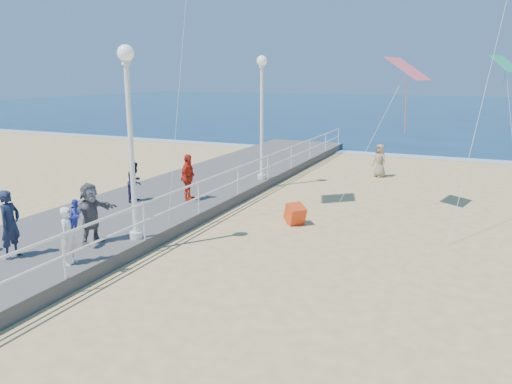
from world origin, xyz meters
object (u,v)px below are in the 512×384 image
at_px(lamp_post_far, 262,105).
at_px(box_kite, 295,216).
at_px(woman_holding_toddler, 69,236).
at_px(beach_walker_c, 380,161).
at_px(spectator_0, 10,224).
at_px(lamp_post_mid, 130,124).
at_px(spectator_7, 135,182).
at_px(spectator_3, 188,177).
at_px(toddler_held, 77,215).
at_px(spectator_5, 90,213).

bearing_deg(lamp_post_far, box_kite, -55.09).
distance_m(woman_holding_toddler, beach_walker_c, 16.46).
distance_m(spectator_0, box_kite, 8.64).
xyz_separation_m(lamp_post_mid, woman_holding_toddler, (-0.25, -2.25, -2.54)).
xyz_separation_m(woman_holding_toddler, spectator_7, (-2.40, 5.73, 0.01)).
relative_size(spectator_3, beach_walker_c, 1.06).
bearing_deg(lamp_post_mid, spectator_7, 127.28).
relative_size(woman_holding_toddler, toddler_held, 1.87).
relative_size(lamp_post_far, beach_walker_c, 3.27).
bearing_deg(woman_holding_toddler, spectator_0, 90.06).
bearing_deg(spectator_5, lamp_post_mid, -38.50).
xyz_separation_m(spectator_5, spectator_7, (-1.79, 4.30, -0.12)).
bearing_deg(spectator_0, box_kite, -48.79).
bearing_deg(lamp_post_far, toddler_held, -90.51).
bearing_deg(lamp_post_far, spectator_5, -95.02).
relative_size(lamp_post_mid, spectator_7, 3.63).
xyz_separation_m(woman_holding_toddler, spectator_3, (-0.71, 6.64, 0.14)).
height_order(toddler_held, beach_walker_c, toddler_held).
bearing_deg(lamp_post_far, spectator_0, -99.65).
xyz_separation_m(lamp_post_far, spectator_3, (-0.96, -4.61, -2.40)).
xyz_separation_m(spectator_0, box_kite, (5.21, 6.83, -0.98)).
distance_m(lamp_post_far, spectator_3, 5.28).
height_order(toddler_held, box_kite, toddler_held).
xyz_separation_m(toddler_held, beach_walker_c, (4.45, 15.65, -0.82)).
distance_m(lamp_post_far, spectator_0, 11.89).
bearing_deg(lamp_post_mid, toddler_held, -92.71).
relative_size(lamp_post_far, spectator_5, 3.12).
bearing_deg(woman_holding_toddler, spectator_5, 15.31).
height_order(spectator_0, spectator_7, spectator_0).
height_order(spectator_7, box_kite, spectator_7).
relative_size(lamp_post_far, box_kite, 8.87).
relative_size(lamp_post_mid, spectator_5, 3.12).
height_order(woman_holding_toddler, spectator_0, spectator_0).
relative_size(woman_holding_toddler, spectator_3, 0.84).
relative_size(woman_holding_toddler, spectator_0, 0.83).
xyz_separation_m(woman_holding_toddler, box_kite, (3.50, 6.59, -0.82)).
bearing_deg(spectator_0, lamp_post_far, -21.11).
distance_m(spectator_3, beach_walker_c, 10.60).
relative_size(lamp_post_far, spectator_7, 3.63).
bearing_deg(spectator_5, toddler_held, -141.15).
bearing_deg(toddler_held, lamp_post_far, -8.35).
bearing_deg(lamp_post_far, spectator_3, -101.76).
height_order(lamp_post_far, beach_walker_c, lamp_post_far).
bearing_deg(spectator_5, spectator_7, 30.72).
height_order(lamp_post_mid, toddler_held, lamp_post_mid).
height_order(spectator_5, beach_walker_c, spectator_5).
height_order(toddler_held, spectator_3, spectator_3).
relative_size(lamp_post_far, woman_holding_toddler, 3.67).
height_order(lamp_post_mid, spectator_0, lamp_post_mid).
height_order(woman_holding_toddler, box_kite, woman_holding_toddler).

